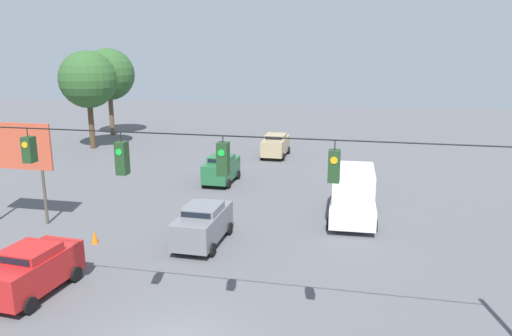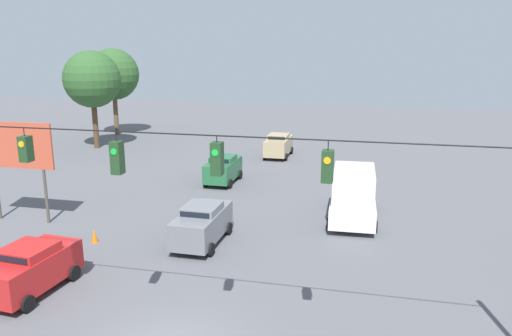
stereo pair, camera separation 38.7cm
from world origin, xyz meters
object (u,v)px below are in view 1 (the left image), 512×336
Objects in this scene: sedan_tan_withflow_deep at (276,145)px; roadside_billboard at (15,151)px; traffic_cone_nearest at (29,281)px; overhead_signal_span at (174,202)px; box_truck_white_oncoming_far at (353,194)px; traffic_cone_second at (63,255)px; traffic_cone_third at (95,236)px; sedan_grey_withflow_mid at (203,224)px; tree_horizon_left at (109,75)px; sedan_green_withflow_far at (221,169)px; sedan_red_parked_shoulder at (32,270)px; tree_horizon_right at (88,80)px.

roadside_billboard is (10.71, 19.54, 2.94)m from sedan_tan_withflow_deep.
overhead_signal_span is at bearing 162.60° from traffic_cone_nearest.
box_truck_white_oncoming_far is 8.85× the size of traffic_cone_nearest.
box_truck_white_oncoming_far is 16.72m from sedan_tan_withflow_deep.
traffic_cone_second is 2.37m from traffic_cone_third.
tree_horizon_left reaches higher than sedan_grey_withflow_mid.
traffic_cone_second is at bearing 77.72° from sedan_green_withflow_far.
sedan_tan_withflow_deep is at bearing -103.51° from traffic_cone_third.
sedan_green_withflow_far is 0.72× the size of roadside_billboard.
sedan_tan_withflow_deep reaches higher than sedan_grey_withflow_mid.
box_truck_white_oncoming_far reaches higher than traffic_cone_nearest.
overhead_signal_span reaches higher than box_truck_white_oncoming_far.
sedan_grey_withflow_mid reaches higher than traffic_cone_second.
sedan_tan_withflow_deep reaches higher than traffic_cone_nearest.
sedan_red_parked_shoulder is 5.96× the size of traffic_cone_third.
overhead_signal_span is 15.67m from roadside_billboard.
traffic_cone_nearest is 0.08× the size of tree_horizon_left.
sedan_red_parked_shoulder is 0.96× the size of sedan_tan_withflow_deep.
sedan_green_withflow_far is 13.55m from roadside_billboard.
tree_horizon_right is at bearing -59.80° from traffic_cone_third.
box_truck_white_oncoming_far is 1.13× the size of roadside_billboard.
sedan_red_parked_shoulder is 27.12m from sedan_tan_withflow_deep.
sedan_red_parked_shoulder is 0.46× the size of tree_horizon_right.
box_truck_white_oncoming_far is at bearing -143.35° from sedan_grey_withflow_mid.
traffic_cone_second is 27.44m from tree_horizon_right.
sedan_red_parked_shoulder is at bearing 113.35° from tree_horizon_left.
sedan_red_parked_shoulder is 0.81m from traffic_cone_nearest.
tree_horizon_left is (26.53, -22.29, 5.08)m from box_truck_white_oncoming_far.
sedan_tan_withflow_deep is at bearing -86.05° from overhead_signal_span.
tree_horizon_right reaches higher than overhead_signal_span.
traffic_cone_second is at bearing -33.13° from overhead_signal_span.
box_truck_white_oncoming_far reaches higher than sedan_red_parked_shoulder.
box_truck_white_oncoming_far is 35.02m from tree_horizon_left.
traffic_cone_third is at bearing 27.51° from box_truck_white_oncoming_far.
sedan_red_parked_shoulder reaches higher than traffic_cone_nearest.
traffic_cone_third is (0.33, -5.16, -0.65)m from sedan_red_parked_shoulder.
traffic_cone_second is (5.41, 3.52, -0.67)m from sedan_grey_withflow_mid.
sedan_red_parked_shoulder is at bearing 129.38° from roadside_billboard.
traffic_cone_nearest is (7.23, -2.27, -4.49)m from overhead_signal_span.
traffic_cone_nearest is at bearing -33.33° from sedan_red_parked_shoulder.
roadside_billboard reaches higher than traffic_cone_nearest.
traffic_cone_third is (5.22, 1.15, -0.67)m from sedan_grey_withflow_mid.
sedan_green_withflow_far is at bearing -98.65° from sedan_red_parked_shoulder.
tree_horizon_right is (6.92, -19.43, 2.46)m from roadside_billboard.
sedan_red_parked_shoulder reaches higher than traffic_cone_second.
box_truck_white_oncoming_far is 0.69× the size of tree_horizon_right.
sedan_grey_withflow_mid is (-4.89, -6.31, 0.02)m from sedan_red_parked_shoulder.
sedan_red_parked_shoulder is at bearing 79.72° from sedan_tan_withflow_deep.
sedan_grey_withflow_mid is at bearing -127.75° from sedan_red_parked_shoulder.
sedan_red_parked_shoulder is 0.96× the size of sedan_grey_withflow_mid.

